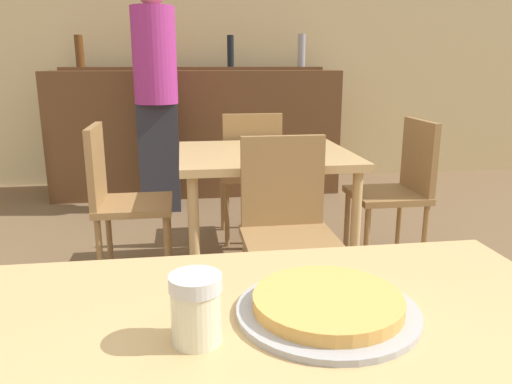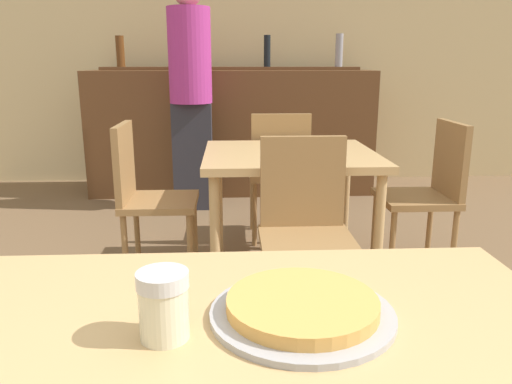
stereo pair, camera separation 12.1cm
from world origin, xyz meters
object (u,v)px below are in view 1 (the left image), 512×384
object	(u,v)px
chair_far_side_right	(400,184)
chair_far_side_left	(119,194)
person_standing	(156,87)
cheese_shaker	(196,308)
chair_far_side_back	(250,167)
chair_far_side_front	(287,222)
pizza_tray	(328,306)

from	to	relation	value
chair_far_side_right	chair_far_side_left	bearing A→B (deg)	-90.00
chair_far_side_left	person_standing	size ratio (longest dim) A/B	0.48
cheese_shaker	person_standing	bearing A→B (deg)	93.54
chair_far_side_back	chair_far_side_left	xyz separation A→B (m)	(-0.79, -0.60, 0.00)
chair_far_side_front	cheese_shaker	bearing A→B (deg)	-107.76
chair_far_side_front	cheese_shaker	size ratio (longest dim) A/B	7.83
chair_far_side_left	pizza_tray	bearing A→B (deg)	-162.55
chair_far_side_left	person_standing	bearing A→B (deg)	-6.08
pizza_tray	person_standing	xyz separation A→B (m)	(-0.44, 3.32, 0.22)
chair_far_side_back	chair_far_side_right	xyz separation A→B (m)	(0.79, -0.60, 0.00)
chair_far_side_back	cheese_shaker	xyz separation A→B (m)	(-0.43, -2.53, 0.31)
pizza_tray	cheese_shaker	size ratio (longest dim) A/B	2.85
chair_far_side_left	chair_far_side_right	xyz separation A→B (m)	(1.58, 0.00, 0.00)
cheese_shaker	chair_far_side_front	bearing A→B (deg)	72.24
chair_far_side_front	cheese_shaker	xyz separation A→B (m)	(-0.43, -1.34, 0.31)
chair_far_side_front	chair_far_side_left	world-z (taller)	same
chair_far_side_front	chair_far_side_right	xyz separation A→B (m)	(0.79, 0.60, 0.00)
pizza_tray	chair_far_side_front	bearing A→B (deg)	81.16
chair_far_side_front	cheese_shaker	distance (m)	1.44
chair_far_side_front	chair_far_side_right	world-z (taller)	same
pizza_tray	person_standing	world-z (taller)	person_standing
cheese_shaker	chair_far_side_left	bearing A→B (deg)	100.59
chair_far_side_right	person_standing	size ratio (longest dim) A/B	0.48
chair_far_side_left	pizza_tray	distance (m)	1.99
pizza_tray	chair_far_side_right	bearing A→B (deg)	62.23
chair_far_side_front	chair_far_side_left	distance (m)	0.99
chair_far_side_left	person_standing	distance (m)	1.53
chair_far_side_back	chair_far_side_left	world-z (taller)	same
chair_far_side_left	cheese_shaker	xyz separation A→B (m)	(0.36, -1.93, 0.31)
chair_far_side_front	pizza_tray	xyz separation A→B (m)	(-0.20, -1.28, 0.27)
chair_far_side_back	pizza_tray	distance (m)	2.50
chair_far_side_back	cheese_shaker	distance (m)	2.59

